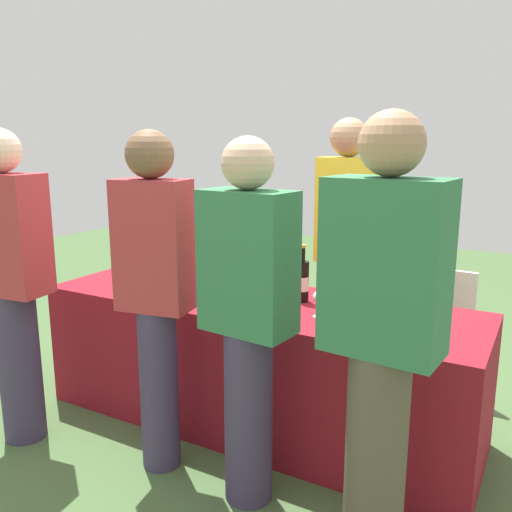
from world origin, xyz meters
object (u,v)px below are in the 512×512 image
at_px(wine_bottle_1, 196,266).
at_px(wine_glass_5, 384,309).
at_px(wine_bottle_2, 232,266).
at_px(wine_bottle_4, 256,272).
at_px(guest_1, 155,288).
at_px(wine_bottle_0, 133,256).
at_px(wine_bottle_5, 278,277).
at_px(wine_glass_0, 213,287).
at_px(server_pouring, 345,244).
at_px(wine_bottle_6, 302,281).
at_px(wine_glass_2, 272,293).
at_px(wine_glass_1, 245,293).
at_px(guest_0, 11,278).
at_px(wine_glass_3, 287,299).
at_px(wine_glass_4, 320,299).
at_px(menu_board, 437,329).
at_px(ice_bucket, 158,264).
at_px(wine_bottle_3, 249,269).
at_px(guest_2, 248,313).
at_px(guest_3, 382,331).
at_px(wine_bottle_7, 327,281).

bearing_deg(wine_bottle_1, wine_glass_5, -8.01).
height_order(wine_bottle_2, wine_glass_5, wine_bottle_2).
relative_size(wine_bottle_4, guest_1, 0.20).
distance_m(wine_bottle_0, wine_bottle_5, 1.08).
distance_m(wine_glass_0, wine_glass_5, 0.91).
distance_m(wine_bottle_0, server_pouring, 1.40).
distance_m(wine_bottle_6, wine_glass_2, 0.26).
bearing_deg(wine_glass_1, guest_0, -152.79).
bearing_deg(wine_glass_3, wine_bottle_0, 166.85).
bearing_deg(wine_glass_4, menu_board, 69.73).
height_order(wine_bottle_1, ice_bucket, wine_bottle_1).
distance_m(wine_bottle_0, wine_glass_5, 1.78).
xyz_separation_m(wine_bottle_3, menu_board, (0.99, 0.76, -0.46)).
relative_size(wine_glass_3, ice_bucket, 0.58).
bearing_deg(server_pouring, wine_glass_3, 89.93).
relative_size(wine_bottle_6, server_pouring, 0.18).
height_order(wine_bottle_4, guest_2, guest_2).
xyz_separation_m(wine_bottle_5, wine_glass_3, (0.20, -0.30, -0.02)).
distance_m(wine_bottle_6, wine_glass_1, 0.36).
height_order(wine_bottle_3, server_pouring, server_pouring).
relative_size(wine_bottle_1, guest_3, 0.19).
bearing_deg(wine_bottle_6, wine_glass_4, -47.49).
relative_size(wine_bottle_4, menu_board, 0.40).
bearing_deg(wine_glass_4, wine_bottle_2, 156.63).
bearing_deg(wine_glass_3, guest_0, -155.74).
relative_size(wine_glass_1, wine_glass_4, 0.97).
xyz_separation_m(wine_bottle_4, wine_bottle_5, (0.15, -0.01, -0.01)).
bearing_deg(wine_bottle_2, wine_glass_1, -50.60).
distance_m(wine_bottle_1, wine_bottle_5, 0.54).
xyz_separation_m(wine_glass_1, ice_bucket, (-0.83, 0.32, -0.00)).
xyz_separation_m(wine_glass_2, wine_glass_5, (0.57, 0.06, -0.01)).
height_order(wine_bottle_1, guest_0, guest_0).
height_order(wine_bottle_3, wine_glass_5, wine_bottle_3).
relative_size(wine_glass_3, guest_0, 0.08).
bearing_deg(wine_glass_3, wine_glass_5, 9.81).
height_order(wine_glass_3, ice_bucket, ice_bucket).
height_order(wine_bottle_6, server_pouring, server_pouring).
bearing_deg(guest_1, wine_bottle_5, 58.97).
bearing_deg(wine_bottle_7, wine_bottle_0, -177.12).
xyz_separation_m(wine_bottle_5, wine_glass_1, (-0.02, -0.34, -0.02)).
height_order(wine_glass_4, guest_2, guest_2).
bearing_deg(guest_2, guest_3, 0.47).
relative_size(wine_bottle_4, wine_glass_3, 2.61).
relative_size(wine_bottle_6, guest_1, 0.19).
bearing_deg(server_pouring, wine_glass_0, 63.19).
xyz_separation_m(guest_2, guest_3, (0.60, -0.06, 0.04)).
height_order(wine_bottle_1, wine_bottle_5, wine_bottle_1).
height_order(wine_bottle_6, guest_2, guest_2).
xyz_separation_m(wine_glass_1, menu_board, (0.78, 1.17, -0.43)).
distance_m(wine_bottle_0, wine_glass_1, 1.11).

